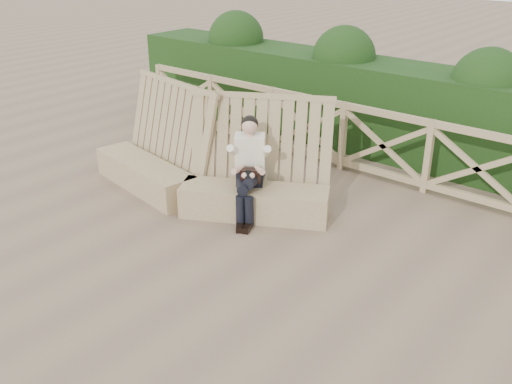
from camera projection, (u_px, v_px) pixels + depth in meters
The scene contains 5 objects.
ground at pixel (228, 275), 6.38m from camera, with size 60.00×60.00×0.00m, color brown.
bench at pixel (200, 174), 8.02m from camera, with size 3.82×1.63×1.56m.
woman at pixel (249, 165), 7.43m from camera, with size 0.68×0.85×1.36m.
guardrail at pixel (383, 146), 8.60m from camera, with size 10.10×0.09×1.10m.
hedge at pixel (419, 115), 9.36m from camera, with size 12.00×1.20×1.50m, color black.
Camera 1 is at (3.69, -3.97, 3.50)m, focal length 40.00 mm.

